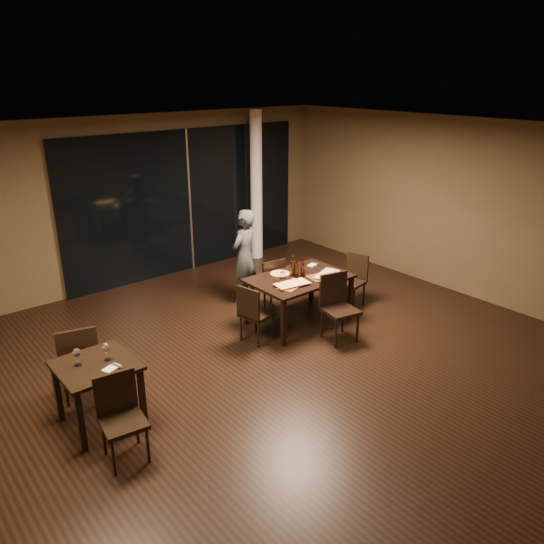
{
  "coord_description": "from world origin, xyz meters",
  "views": [
    {
      "loc": [
        -4.08,
        -4.72,
        3.69
      ],
      "look_at": [
        0.32,
        0.62,
        1.05
      ],
      "focal_mm": 35.0,
      "sensor_mm": 36.0,
      "label": 1
    }
  ],
  "objects_px": {
    "diner": "(244,256)",
    "chair_main_right": "(354,277)",
    "chair_side_near": "(120,412)",
    "bottle_c": "(293,266)",
    "side_table": "(97,374)",
    "chair_main_far": "(271,282)",
    "chair_main_left": "(253,311)",
    "chair_main_near": "(337,303)",
    "main_table": "(299,282)",
    "chair_side_far": "(79,359)",
    "bottle_b": "(303,267)",
    "bottle_a": "(297,268)"
  },
  "relations": [
    {
      "from": "diner",
      "to": "chair_main_right",
      "type": "bearing_deg",
      "value": 115.95
    },
    {
      "from": "chair_side_near",
      "to": "bottle_c",
      "type": "distance_m",
      "value": 3.64
    },
    {
      "from": "side_table",
      "to": "diner",
      "type": "height_order",
      "value": "diner"
    },
    {
      "from": "chair_main_far",
      "to": "diner",
      "type": "relative_size",
      "value": 0.56
    },
    {
      "from": "chair_main_left",
      "to": "chair_main_right",
      "type": "height_order",
      "value": "chair_main_left"
    },
    {
      "from": "chair_main_near",
      "to": "bottle_c",
      "type": "xyz_separation_m",
      "value": [
        -0.11,
        0.84,
        0.36
      ]
    },
    {
      "from": "main_table",
      "to": "side_table",
      "type": "relative_size",
      "value": 1.88
    },
    {
      "from": "chair_main_far",
      "to": "chair_side_far",
      "type": "distance_m",
      "value": 3.35
    },
    {
      "from": "chair_main_far",
      "to": "bottle_b",
      "type": "height_order",
      "value": "bottle_b"
    },
    {
      "from": "bottle_b",
      "to": "chair_main_far",
      "type": "bearing_deg",
      "value": 101.58
    },
    {
      "from": "diner",
      "to": "bottle_b",
      "type": "height_order",
      "value": "diner"
    },
    {
      "from": "chair_side_near",
      "to": "bottle_c",
      "type": "xyz_separation_m",
      "value": [
        3.4,
        1.24,
        0.41
      ]
    },
    {
      "from": "chair_main_near",
      "to": "chair_main_left",
      "type": "height_order",
      "value": "chair_main_near"
    },
    {
      "from": "side_table",
      "to": "chair_main_far",
      "type": "xyz_separation_m",
      "value": [
        3.33,
        1.1,
        -0.12
      ]
    },
    {
      "from": "main_table",
      "to": "chair_main_left",
      "type": "xyz_separation_m",
      "value": [
        -0.95,
        -0.08,
        -0.19
      ]
    },
    {
      "from": "bottle_a",
      "to": "chair_main_far",
      "type": "bearing_deg",
      "value": 93.79
    },
    {
      "from": "chair_main_left",
      "to": "bottle_a",
      "type": "height_order",
      "value": "bottle_a"
    },
    {
      "from": "bottle_b",
      "to": "bottle_c",
      "type": "height_order",
      "value": "bottle_c"
    },
    {
      "from": "chair_main_near",
      "to": "side_table",
      "type": "bearing_deg",
      "value": -172.05
    },
    {
      "from": "chair_main_right",
      "to": "bottle_b",
      "type": "distance_m",
      "value": 1.19
    },
    {
      "from": "main_table",
      "to": "bottle_a",
      "type": "relative_size",
      "value": 5.12
    },
    {
      "from": "chair_main_right",
      "to": "chair_side_near",
      "type": "distance_m",
      "value": 4.72
    },
    {
      "from": "chair_main_far",
      "to": "chair_main_right",
      "type": "height_order",
      "value": "chair_main_far"
    },
    {
      "from": "side_table",
      "to": "chair_side_near",
      "type": "distance_m",
      "value": 0.66
    },
    {
      "from": "main_table",
      "to": "bottle_a",
      "type": "bearing_deg",
      "value": 157.96
    },
    {
      "from": "bottle_c",
      "to": "main_table",
      "type": "bearing_deg",
      "value": -69.14
    },
    {
      "from": "chair_main_near",
      "to": "diner",
      "type": "bearing_deg",
      "value": 108.77
    },
    {
      "from": "chair_main_left",
      "to": "diner",
      "type": "xyz_separation_m",
      "value": [
        0.79,
        1.27,
        0.31
      ]
    },
    {
      "from": "chair_main_right",
      "to": "bottle_a",
      "type": "distance_m",
      "value": 1.27
    },
    {
      "from": "main_table",
      "to": "side_table",
      "type": "bearing_deg",
      "value": -171.63
    },
    {
      "from": "main_table",
      "to": "side_table",
      "type": "distance_m",
      "value": 3.44
    },
    {
      "from": "side_table",
      "to": "chair_main_far",
      "type": "height_order",
      "value": "chair_main_far"
    },
    {
      "from": "chair_side_near",
      "to": "bottle_c",
      "type": "bearing_deg",
      "value": 27.95
    },
    {
      "from": "main_table",
      "to": "chair_main_left",
      "type": "bearing_deg",
      "value": -174.99
    },
    {
      "from": "chair_main_left",
      "to": "chair_side_near",
      "type": "height_order",
      "value": "chair_side_near"
    },
    {
      "from": "chair_main_far",
      "to": "chair_main_left",
      "type": "height_order",
      "value": "chair_main_far"
    },
    {
      "from": "main_table",
      "to": "chair_main_right",
      "type": "height_order",
      "value": "chair_main_right"
    },
    {
      "from": "side_table",
      "to": "bottle_a",
      "type": "bearing_deg",
      "value": 8.7
    },
    {
      "from": "main_table",
      "to": "bottle_a",
      "type": "height_order",
      "value": "bottle_a"
    },
    {
      "from": "chair_side_near",
      "to": "chair_side_far",
      "type": "bearing_deg",
      "value": 95.65
    },
    {
      "from": "bottle_b",
      "to": "chair_side_near",
      "type": "bearing_deg",
      "value": -162.11
    },
    {
      "from": "chair_side_far",
      "to": "bottle_b",
      "type": "relative_size",
      "value": 3.12
    },
    {
      "from": "chair_side_near",
      "to": "side_table",
      "type": "bearing_deg",
      "value": 94.62
    },
    {
      "from": "bottle_a",
      "to": "bottle_b",
      "type": "xyz_separation_m",
      "value": [
        0.09,
        -0.03,
        0.01
      ]
    },
    {
      "from": "chair_main_far",
      "to": "chair_side_near",
      "type": "height_order",
      "value": "chair_side_near"
    },
    {
      "from": "chair_main_right",
      "to": "chair_main_left",
      "type": "bearing_deg",
      "value": -101.23
    },
    {
      "from": "bottle_a",
      "to": "chair_main_right",
      "type": "bearing_deg",
      "value": -4.03
    },
    {
      "from": "diner",
      "to": "bottle_c",
      "type": "distance_m",
      "value": 1.1
    },
    {
      "from": "main_table",
      "to": "chair_main_near",
      "type": "bearing_deg",
      "value": -84.17
    },
    {
      "from": "bottle_c",
      "to": "side_table",
      "type": "bearing_deg",
      "value": -169.9
    }
  ]
}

